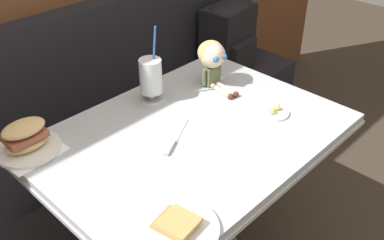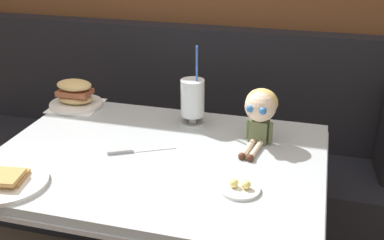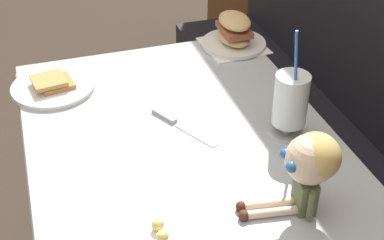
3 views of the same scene
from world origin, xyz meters
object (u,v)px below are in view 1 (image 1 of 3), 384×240
object	(u,v)px
butter_saucer	(274,112)
butter_knife	(173,142)
milkshake_glass	(151,78)
seated_doll	(212,57)
toast_plate	(175,228)
sandwich_plate	(26,140)
backpack	(229,36)

from	to	relation	value
butter_saucer	butter_knife	bearing A→B (deg)	160.72
milkshake_glass	seated_doll	size ratio (longest dim) A/B	1.40
toast_plate	butter_knife	size ratio (longest dim) A/B	1.16
milkshake_glass	sandwich_plate	bearing A→B (deg)	174.59
backpack	seated_doll	bearing A→B (deg)	-145.87
milkshake_glass	butter_saucer	xyz separation A→B (m)	(0.26, -0.42, -0.09)
sandwich_plate	toast_plate	bearing A→B (deg)	-80.98
seated_doll	backpack	bearing A→B (deg)	34.13
toast_plate	butter_knife	world-z (taller)	toast_plate
milkshake_glass	sandwich_plate	xyz separation A→B (m)	(-0.52, 0.05, -0.06)
milkshake_glass	butter_knife	bearing A→B (deg)	-117.93
sandwich_plate	seated_doll	world-z (taller)	seated_doll
backpack	butter_saucer	bearing A→B (deg)	-129.88
sandwich_plate	butter_knife	distance (m)	0.50
milkshake_glass	backpack	world-z (taller)	milkshake_glass
sandwich_plate	seated_doll	bearing A→B (deg)	-9.86
toast_plate	backpack	bearing A→B (deg)	34.62
seated_doll	milkshake_glass	bearing A→B (deg)	161.80
backpack	milkshake_glass	bearing A→B (deg)	-159.46
toast_plate	butter_saucer	xyz separation A→B (m)	(0.68, 0.15, -0.00)
butter_knife	seated_doll	xyz separation A→B (m)	(0.41, 0.19, 0.12)
butter_saucer	butter_knife	xyz separation A→B (m)	(-0.40, 0.14, -0.00)
butter_saucer	butter_knife	size ratio (longest dim) A/B	0.56
butter_saucer	backpack	xyz separation A→B (m)	(0.62, 0.75, -0.09)
sandwich_plate	butter_knife	size ratio (longest dim) A/B	1.02
butter_saucer	milkshake_glass	bearing A→B (deg)	121.80
butter_saucer	seated_doll	bearing A→B (deg)	88.67
backpack	toast_plate	bearing A→B (deg)	-145.38
seated_doll	sandwich_plate	bearing A→B (deg)	170.14
sandwich_plate	seated_doll	xyz separation A→B (m)	(0.79, -0.14, 0.08)
milkshake_glass	toast_plate	bearing A→B (deg)	-126.51
butter_knife	toast_plate	bearing A→B (deg)	-133.12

